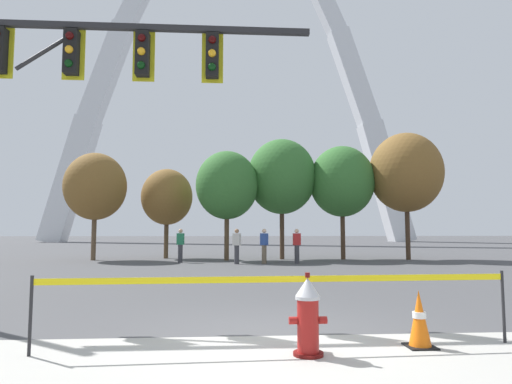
{
  "coord_description": "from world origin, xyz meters",
  "views": [
    {
      "loc": [
        -0.65,
        -6.38,
        1.5
      ],
      "look_at": [
        0.1,
        5.0,
        2.5
      ],
      "focal_mm": 31.01,
      "sensor_mm": 36.0,
      "label": 1
    }
  ],
  "objects_px": {
    "pedestrian_walking_right": "(237,246)",
    "traffic_signal_gantry": "(48,83)",
    "pedestrian_near_trees": "(180,245)",
    "monument_arch": "(232,83)",
    "pedestrian_walking_left": "(297,246)",
    "traffic_cone_by_hydrant": "(419,319)",
    "fire_hydrant": "(308,316)",
    "pedestrian_standing_center": "(264,246)"
  },
  "relations": [
    {
      "from": "pedestrian_walking_left",
      "to": "pedestrian_near_trees",
      "type": "relative_size",
      "value": 1.0
    },
    {
      "from": "pedestrian_walking_left",
      "to": "pedestrian_standing_center",
      "type": "relative_size",
      "value": 1.0
    },
    {
      "from": "monument_arch",
      "to": "pedestrian_walking_left",
      "type": "bearing_deg",
      "value": -86.37
    },
    {
      "from": "fire_hydrant",
      "to": "pedestrian_walking_right",
      "type": "height_order",
      "value": "pedestrian_walking_right"
    },
    {
      "from": "fire_hydrant",
      "to": "pedestrian_walking_left",
      "type": "relative_size",
      "value": 0.62
    },
    {
      "from": "fire_hydrant",
      "to": "pedestrian_standing_center",
      "type": "distance_m",
      "value": 14.97
    },
    {
      "from": "traffic_signal_gantry",
      "to": "pedestrian_walking_right",
      "type": "relative_size",
      "value": 4.92
    },
    {
      "from": "pedestrian_standing_center",
      "to": "fire_hydrant",
      "type": "bearing_deg",
      "value": -92.82
    },
    {
      "from": "monument_arch",
      "to": "pedestrian_near_trees",
      "type": "relative_size",
      "value": 32.11
    },
    {
      "from": "traffic_signal_gantry",
      "to": "pedestrian_standing_center",
      "type": "relative_size",
      "value": 4.92
    },
    {
      "from": "fire_hydrant",
      "to": "pedestrian_near_trees",
      "type": "xyz_separation_m",
      "value": [
        -3.17,
        15.88,
        0.35
      ]
    },
    {
      "from": "traffic_signal_gantry",
      "to": "pedestrian_walking_left",
      "type": "height_order",
      "value": "traffic_signal_gantry"
    },
    {
      "from": "traffic_cone_by_hydrant",
      "to": "traffic_signal_gantry",
      "type": "height_order",
      "value": "traffic_signal_gantry"
    },
    {
      "from": "traffic_cone_by_hydrant",
      "to": "traffic_signal_gantry",
      "type": "relative_size",
      "value": 0.09
    },
    {
      "from": "pedestrian_walking_right",
      "to": "traffic_signal_gantry",
      "type": "bearing_deg",
      "value": -109.32
    },
    {
      "from": "traffic_signal_gantry",
      "to": "pedestrian_walking_left",
      "type": "xyz_separation_m",
      "value": [
        6.75,
        11.46,
        -3.59
      ]
    },
    {
      "from": "monument_arch",
      "to": "pedestrian_near_trees",
      "type": "distance_m",
      "value": 44.83
    },
    {
      "from": "monument_arch",
      "to": "traffic_signal_gantry",
      "type": "bearing_deg",
      "value": -94.62
    },
    {
      "from": "traffic_cone_by_hydrant",
      "to": "monument_arch",
      "type": "height_order",
      "value": "monument_arch"
    },
    {
      "from": "pedestrian_walking_left",
      "to": "traffic_signal_gantry",
      "type": "bearing_deg",
      "value": -120.5
    },
    {
      "from": "monument_arch",
      "to": "pedestrian_near_trees",
      "type": "xyz_separation_m",
      "value": [
        -2.84,
        -39.28,
        -21.41
      ]
    },
    {
      "from": "monument_arch",
      "to": "fire_hydrant",
      "type": "bearing_deg",
      "value": -89.66
    },
    {
      "from": "fire_hydrant",
      "to": "pedestrian_near_trees",
      "type": "distance_m",
      "value": 16.2
    },
    {
      "from": "pedestrian_walking_right",
      "to": "pedestrian_near_trees",
      "type": "xyz_separation_m",
      "value": [
        -2.65,
        1.14,
        0.0
      ]
    },
    {
      "from": "pedestrian_near_trees",
      "to": "fire_hydrant",
      "type": "bearing_deg",
      "value": -78.7
    },
    {
      "from": "traffic_cone_by_hydrant",
      "to": "traffic_signal_gantry",
      "type": "bearing_deg",
      "value": 152.82
    },
    {
      "from": "fire_hydrant",
      "to": "traffic_signal_gantry",
      "type": "bearing_deg",
      "value": 143.32
    },
    {
      "from": "traffic_cone_by_hydrant",
      "to": "pedestrian_walking_left",
      "type": "relative_size",
      "value": 0.46
    },
    {
      "from": "monument_arch",
      "to": "pedestrian_walking_left",
      "type": "xyz_separation_m",
      "value": [
        2.56,
        -40.34,
        -21.41
      ]
    },
    {
      "from": "traffic_cone_by_hydrant",
      "to": "traffic_signal_gantry",
      "type": "xyz_separation_m",
      "value": [
        -6.02,
        3.09,
        4.05
      ]
    },
    {
      "from": "fire_hydrant",
      "to": "pedestrian_near_trees",
      "type": "height_order",
      "value": "pedestrian_near_trees"
    },
    {
      "from": "fire_hydrant",
      "to": "traffic_cone_by_hydrant",
      "type": "height_order",
      "value": "fire_hydrant"
    },
    {
      "from": "fire_hydrant",
      "to": "pedestrian_standing_center",
      "type": "relative_size",
      "value": 0.62
    },
    {
      "from": "pedestrian_walking_right",
      "to": "pedestrian_standing_center",
      "type": "bearing_deg",
      "value": 9.61
    },
    {
      "from": "traffic_cone_by_hydrant",
      "to": "monument_arch",
      "type": "relative_size",
      "value": 0.01
    },
    {
      "from": "traffic_cone_by_hydrant",
      "to": "monument_arch",
      "type": "bearing_deg",
      "value": 91.91
    },
    {
      "from": "fire_hydrant",
      "to": "monument_arch",
      "type": "bearing_deg",
      "value": 90.34
    },
    {
      "from": "monument_arch",
      "to": "pedestrian_standing_center",
      "type": "height_order",
      "value": "monument_arch"
    },
    {
      "from": "monument_arch",
      "to": "pedestrian_walking_left",
      "type": "relative_size",
      "value": 32.11
    },
    {
      "from": "pedestrian_near_trees",
      "to": "pedestrian_walking_right",
      "type": "bearing_deg",
      "value": -23.35
    },
    {
      "from": "monument_arch",
      "to": "pedestrian_standing_center",
      "type": "xyz_separation_m",
      "value": [
        1.07,
        -40.21,
        -21.41
      ]
    },
    {
      "from": "monument_arch",
      "to": "pedestrian_walking_right",
      "type": "height_order",
      "value": "monument_arch"
    }
  ]
}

